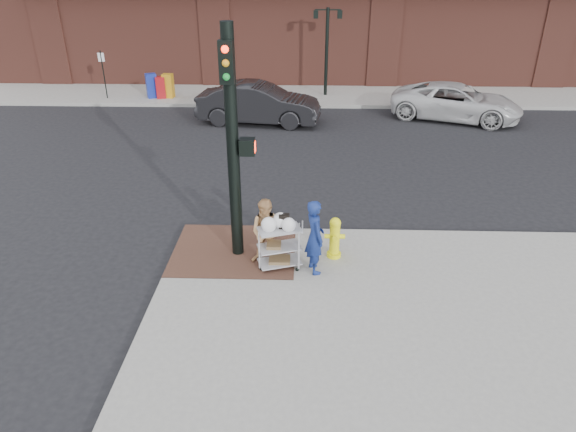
{
  "coord_description": "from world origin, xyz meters",
  "views": [
    {
      "loc": [
        0.96,
        -9.29,
        6.21
      ],
      "look_at": [
        0.65,
        0.51,
        1.25
      ],
      "focal_mm": 32.0,
      "sensor_mm": 36.0,
      "label": 1
    }
  ],
  "objects_px": {
    "sedan_dark": "(259,103)",
    "minivan_white": "(456,102)",
    "lamp_post": "(327,42)",
    "traffic_signal_pole": "(233,141)",
    "fire_hydrant": "(335,237)",
    "woman_blue": "(315,237)",
    "utility_cart": "(279,243)",
    "pedestrian_tan": "(267,232)"
  },
  "relations": [
    {
      "from": "traffic_signal_pole",
      "to": "utility_cart",
      "type": "bearing_deg",
      "value": -28.52
    },
    {
      "from": "lamp_post",
      "to": "traffic_signal_pole",
      "type": "xyz_separation_m",
      "value": [
        -2.48,
        -15.23,
        0.21
      ]
    },
    {
      "from": "lamp_post",
      "to": "sedan_dark",
      "type": "relative_size",
      "value": 0.8
    },
    {
      "from": "minivan_white",
      "to": "lamp_post",
      "type": "bearing_deg",
      "value": 77.51
    },
    {
      "from": "minivan_white",
      "to": "utility_cart",
      "type": "xyz_separation_m",
      "value": [
        -6.92,
        -12.15,
        -0.03
      ]
    },
    {
      "from": "fire_hydrant",
      "to": "woman_blue",
      "type": "bearing_deg",
      "value": -127.51
    },
    {
      "from": "pedestrian_tan",
      "to": "fire_hydrant",
      "type": "bearing_deg",
      "value": 18.83
    },
    {
      "from": "lamp_post",
      "to": "sedan_dark",
      "type": "xyz_separation_m",
      "value": [
        -2.9,
        -4.42,
        -1.79
      ]
    },
    {
      "from": "pedestrian_tan",
      "to": "utility_cart",
      "type": "relative_size",
      "value": 1.22
    },
    {
      "from": "utility_cart",
      "to": "fire_hydrant",
      "type": "relative_size",
      "value": 1.29
    },
    {
      "from": "woman_blue",
      "to": "utility_cart",
      "type": "height_order",
      "value": "woman_blue"
    },
    {
      "from": "minivan_white",
      "to": "traffic_signal_pole",
      "type": "bearing_deg",
      "value": 167.07
    },
    {
      "from": "traffic_signal_pole",
      "to": "pedestrian_tan",
      "type": "distance_m",
      "value": 2.08
    },
    {
      "from": "utility_cart",
      "to": "woman_blue",
      "type": "bearing_deg",
      "value": -11.4
    },
    {
      "from": "traffic_signal_pole",
      "to": "fire_hydrant",
      "type": "distance_m",
      "value": 3.08
    },
    {
      "from": "woman_blue",
      "to": "pedestrian_tan",
      "type": "bearing_deg",
      "value": 55.34
    },
    {
      "from": "lamp_post",
      "to": "minivan_white",
      "type": "xyz_separation_m",
      "value": [
        5.4,
        -3.59,
        -1.88
      ]
    },
    {
      "from": "fire_hydrant",
      "to": "minivan_white",
      "type": "bearing_deg",
      "value": 64.0
    },
    {
      "from": "woman_blue",
      "to": "sedan_dark",
      "type": "xyz_separation_m",
      "value": [
        -2.13,
        11.47,
        -0.15
      ]
    },
    {
      "from": "minivan_white",
      "to": "sedan_dark",
      "type": "bearing_deg",
      "value": 116.87
    },
    {
      "from": "traffic_signal_pole",
      "to": "woman_blue",
      "type": "distance_m",
      "value": 2.61
    },
    {
      "from": "sedan_dark",
      "to": "minivan_white",
      "type": "distance_m",
      "value": 8.34
    },
    {
      "from": "minivan_white",
      "to": "utility_cart",
      "type": "relative_size",
      "value": 4.27
    },
    {
      "from": "lamp_post",
      "to": "fire_hydrant",
      "type": "height_order",
      "value": "lamp_post"
    },
    {
      "from": "traffic_signal_pole",
      "to": "woman_blue",
      "type": "bearing_deg",
      "value": -21.47
    },
    {
      "from": "lamp_post",
      "to": "utility_cart",
      "type": "relative_size",
      "value": 3.21
    },
    {
      "from": "pedestrian_tan",
      "to": "fire_hydrant",
      "type": "distance_m",
      "value": 1.53
    },
    {
      "from": "lamp_post",
      "to": "woman_blue",
      "type": "distance_m",
      "value": 16.0
    },
    {
      "from": "lamp_post",
      "to": "fire_hydrant",
      "type": "distance_m",
      "value": 15.43
    },
    {
      "from": "pedestrian_tan",
      "to": "utility_cart",
      "type": "bearing_deg",
      "value": -20.34
    },
    {
      "from": "sedan_dark",
      "to": "minivan_white",
      "type": "relative_size",
      "value": 0.94
    },
    {
      "from": "woman_blue",
      "to": "utility_cart",
      "type": "bearing_deg",
      "value": 59.91
    },
    {
      "from": "fire_hydrant",
      "to": "lamp_post",
      "type": "bearing_deg",
      "value": 88.83
    },
    {
      "from": "woman_blue",
      "to": "fire_hydrant",
      "type": "distance_m",
      "value": 0.83
    },
    {
      "from": "sedan_dark",
      "to": "minivan_white",
      "type": "bearing_deg",
      "value": -76.91
    },
    {
      "from": "traffic_signal_pole",
      "to": "sedan_dark",
      "type": "height_order",
      "value": "traffic_signal_pole"
    },
    {
      "from": "pedestrian_tan",
      "to": "fire_hydrant",
      "type": "xyz_separation_m",
      "value": [
        1.48,
        0.31,
        -0.26
      ]
    },
    {
      "from": "woman_blue",
      "to": "sedan_dark",
      "type": "distance_m",
      "value": 11.67
    },
    {
      "from": "woman_blue",
      "to": "fire_hydrant",
      "type": "bearing_deg",
      "value": -56.2
    },
    {
      "from": "pedestrian_tan",
      "to": "sedan_dark",
      "type": "bearing_deg",
      "value": 102.78
    },
    {
      "from": "pedestrian_tan",
      "to": "lamp_post",
      "type": "bearing_deg",
      "value": 90.55
    },
    {
      "from": "lamp_post",
      "to": "minivan_white",
      "type": "relative_size",
      "value": 0.75
    }
  ]
}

